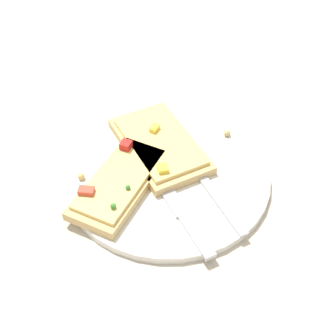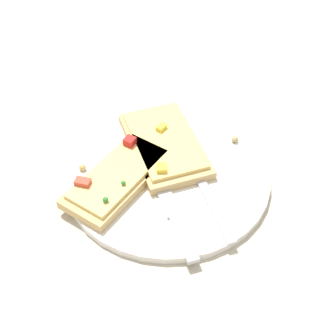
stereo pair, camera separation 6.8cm
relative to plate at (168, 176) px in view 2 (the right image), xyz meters
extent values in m
plane|color=#BCB29E|center=(0.00, 0.00, -0.01)|extent=(4.00, 4.00, 0.00)
cylinder|color=silver|center=(0.00, 0.00, 0.00)|extent=(0.30, 0.30, 0.01)
cube|color=#B7B7BC|center=(-0.08, 0.01, 0.01)|extent=(0.12, 0.10, 0.01)
cube|color=#B7B7BC|center=(0.00, -0.05, 0.01)|extent=(0.06, 0.05, 0.01)
cube|color=#B7B7BC|center=(0.02, -0.08, 0.01)|extent=(0.03, 0.02, 0.00)
cube|color=#B7B7BC|center=(0.03, -0.07, 0.01)|extent=(0.03, 0.02, 0.00)
cube|color=#B7B7BC|center=(0.03, -0.07, 0.01)|extent=(0.03, 0.02, 0.00)
cube|color=#B7B7BC|center=(0.04, -0.06, 0.01)|extent=(0.03, 0.02, 0.00)
cube|color=#B7B7BC|center=(-0.09, 0.09, 0.01)|extent=(0.07, 0.06, 0.01)
cube|color=#B7B7BC|center=(-0.01, 0.03, 0.01)|extent=(0.11, 0.09, 0.00)
cube|color=tan|center=(0.03, -0.04, 0.01)|extent=(0.20, 0.18, 0.01)
cube|color=#E0C16B|center=(0.03, -0.04, 0.02)|extent=(0.18, 0.16, 0.01)
cube|color=yellow|center=(0.05, -0.05, 0.03)|extent=(0.01, 0.02, 0.01)
cube|color=yellow|center=(0.00, 0.02, 0.03)|extent=(0.02, 0.02, 0.01)
cube|color=tan|center=(0.05, 0.06, 0.01)|extent=(0.08, 0.17, 0.01)
cube|color=#E0C16B|center=(0.05, 0.06, 0.02)|extent=(0.07, 0.15, 0.01)
sphere|color=#388433|center=(0.03, 0.07, 0.03)|extent=(0.01, 0.01, 0.01)
cube|color=red|center=(0.07, 0.00, 0.03)|extent=(0.02, 0.02, 0.01)
sphere|color=#388433|center=(0.03, 0.11, 0.03)|extent=(0.01, 0.01, 0.01)
cube|color=#D14733|center=(0.07, 0.10, 0.03)|extent=(0.02, 0.02, 0.01)
sphere|color=tan|center=(0.11, 0.07, 0.01)|extent=(0.01, 0.01, 0.01)
sphere|color=tan|center=(-0.05, -0.12, 0.01)|extent=(0.01, 0.01, 0.01)
sphere|color=tan|center=(0.05, 0.11, 0.01)|extent=(0.01, 0.01, 0.01)
sphere|color=tan|center=(0.05, -0.11, 0.01)|extent=(0.01, 0.01, 0.01)
camera|label=1|loc=(-0.22, 0.42, 0.50)|focal=50.00mm
camera|label=2|loc=(-0.28, 0.39, 0.50)|focal=50.00mm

